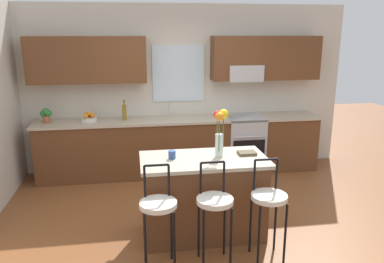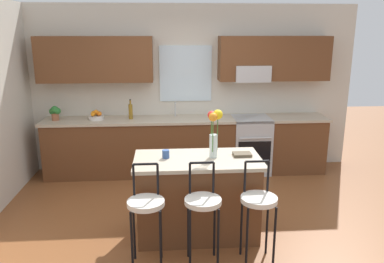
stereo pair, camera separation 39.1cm
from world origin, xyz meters
The scene contains 15 objects.
ground_plane centered at (0.00, 0.00, 0.00)m, with size 14.00×14.00×0.00m, color brown.
back_wall_assembly centered at (0.02, 1.98, 1.51)m, with size 5.60×0.50×2.70m.
counter_run centered at (0.00, 1.70, 0.47)m, with size 4.56×0.64×0.92m.
sink_faucet centered at (-0.18, 1.84, 1.06)m, with size 0.02×0.13×0.23m.
oven_range centered at (1.05, 1.68, 0.46)m, with size 0.60×0.64×0.92m.
kitchen_island centered at (0.00, -0.31, 0.46)m, with size 1.40×0.74×0.92m.
bar_stool_near centered at (-0.55, -0.89, 0.64)m, with size 0.36×0.36×1.04m.
bar_stool_middle centered at (0.00, -0.89, 0.64)m, with size 0.36×0.36×1.04m.
bar_stool_far centered at (0.55, -0.89, 0.64)m, with size 0.36×0.36×1.04m.
flower_vase centered at (0.18, -0.28, 1.25)m, with size 0.16×0.16×0.54m.
mug_ceramic centered at (-0.35, -0.27, 0.97)m, with size 0.08×0.08×0.09m, color #33518C.
cookbook centered at (0.51, -0.25, 0.94)m, with size 0.20×0.15×0.03m, color brown.
fruit_bowl_oranges centered at (-1.43, 1.70, 0.97)m, with size 0.24×0.24×0.16m.
bottle_olive_oil centered at (-0.89, 1.70, 1.05)m, with size 0.06×0.06×0.32m.
potted_plant_small centered at (-2.06, 1.70, 1.05)m, with size 0.18×0.12×0.23m.
Camera 2 is at (-0.35, -4.27, 2.28)m, focal length 35.72 mm.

